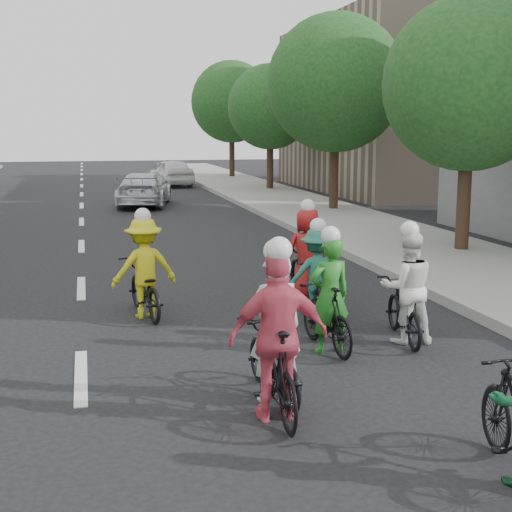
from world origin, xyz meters
name	(u,v)px	position (x,y,z in m)	size (l,w,h in m)	color
ground	(81,377)	(0.00, 0.00, 0.00)	(120.00, 120.00, 0.00)	black
sidewalk_right	(374,233)	(8.00, 10.00, 0.07)	(4.00, 80.00, 0.15)	gray
curb_right	(307,235)	(6.05, 10.00, 0.09)	(0.18, 80.00, 0.18)	#999993
bldg_se	(417,107)	(16.00, 24.00, 4.00)	(10.00, 14.00, 8.00)	gray
tree_r_0	(470,84)	(8.80, 6.60, 3.96)	(4.00, 4.00, 5.97)	black
tree_r_1	(336,83)	(8.80, 15.60, 4.52)	(4.80, 4.80, 6.93)	black
tree_r_2	(270,107)	(8.80, 24.60, 3.96)	(4.00, 4.00, 5.97)	black
tree_r_3	(232,102)	(8.80, 33.60, 4.52)	(4.80, 4.80, 6.93)	black
cyclist_0	(273,348)	(2.09, -1.19, 0.58)	(0.69, 1.63, 1.80)	black
cyclist_2	(144,277)	(1.00, 2.67, 0.64)	(1.12, 1.78, 1.75)	black
cyclist_3	(277,352)	(1.99, -1.74, 0.70)	(1.04, 1.67, 1.91)	black
cyclist_4	(306,264)	(3.87, 3.24, 0.61)	(0.79, 1.80, 1.77)	black
cyclist_5	(328,308)	(3.24, 0.29, 0.59)	(0.61, 1.56, 1.71)	black
cyclist_6	(405,299)	(4.45, 0.46, 0.61)	(0.85, 1.70, 1.72)	black
cyclist_7	(317,282)	(3.56, 1.74, 0.63)	(1.03, 1.57, 1.63)	black
follow_car_lead	(144,189)	(2.38, 19.36, 0.65)	(1.81, 4.45, 1.29)	silver
follow_car_trail	(171,172)	(4.59, 28.98, 0.70)	(1.66, 4.13, 1.41)	white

